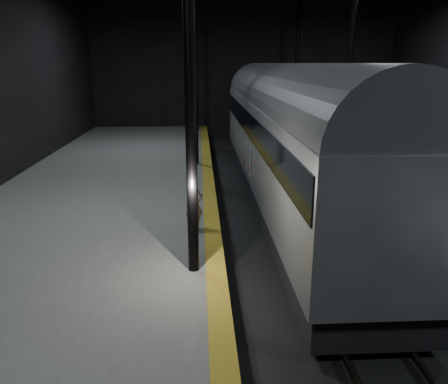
{
  "coord_description": "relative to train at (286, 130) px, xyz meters",
  "views": [
    {
      "loc": [
        -3.6,
        -13.92,
        5.95
      ],
      "look_at": [
        -2.86,
        -0.61,
        2.0
      ],
      "focal_mm": 35.0,
      "sensor_mm": 36.0,
      "label": 1
    }
  ],
  "objects": [
    {
      "name": "track",
      "position": [
        0.0,
        -4.14,
        -3.17
      ],
      "size": [
        2.4,
        43.0,
        0.24
      ],
      "color": "#3F3328",
      "rests_on": "ground"
    },
    {
      "name": "train",
      "position": [
        0.0,
        0.0,
        0.0
      ],
      "size": [
        3.25,
        21.74,
        5.81
      ],
      "color": "#97999E",
      "rests_on": "ground"
    },
    {
      "name": "woman",
      "position": [
        -3.8,
        -5.44,
        -1.44
      ],
      "size": [
        0.69,
        0.59,
        1.6
      ],
      "primitive_type": "imported",
      "rotation": [
        0.0,
        0.0,
        0.43
      ],
      "color": "#9E8060",
      "rests_on": "platform_left"
    },
    {
      "name": "ground",
      "position": [
        0.0,
        -4.14,
        -3.24
      ],
      "size": [
        44.0,
        44.0,
        0.0
      ],
      "primitive_type": "plane",
      "color": "black",
      "rests_on": "ground"
    },
    {
      "name": "platform_left",
      "position": [
        -7.5,
        -4.14,
        -2.74
      ],
      "size": [
        9.0,
        43.8,
        1.0
      ],
      "primitive_type": "cube",
      "color": "#585855",
      "rests_on": "ground"
    },
    {
      "name": "tactile_strip",
      "position": [
        -3.25,
        -4.14,
        -2.24
      ],
      "size": [
        0.5,
        43.8,
        0.01
      ],
      "primitive_type": "cube",
      "color": "olive",
      "rests_on": "platform_left"
    }
  ]
}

